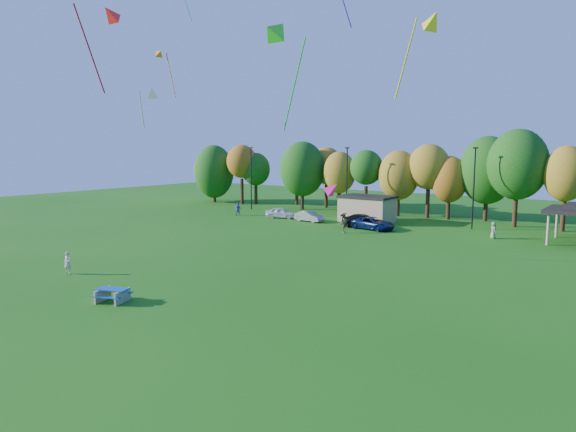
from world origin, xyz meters
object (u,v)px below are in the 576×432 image
Objects in this scene: picnic_table at (112,294)px; car_d at (364,221)px; car_a at (281,213)px; car_b at (309,216)px; kite_flyer at (68,263)px; car_c at (373,223)px.

picnic_table is 34.23m from car_d.
car_a is 12.34m from car_d.
car_b reaches higher than picnic_table.
kite_flyer is 32.78m from car_d.
car_a is 4.72m from car_b.
kite_flyer reaches higher than car_d.
car_a reaches higher than car_b.
kite_flyer is at bearing 175.41° from car_c.
car_b is (-0.48, 32.23, -0.18)m from kite_flyer.
car_b is (4.69, -0.56, -0.05)m from car_a.
car_c is (9.18, -1.06, 0.05)m from car_b.
car_a is 0.82× the size of car_c.
car_d is (7.63, -0.24, 0.11)m from car_b.
picnic_table is at bearing -175.38° from car_a.
picnic_table is at bearing 164.95° from car_d.
car_b is at bearing -113.27° from car_a.
picnic_table is 0.59× the size of car_b.
kite_flyer is 32.24m from car_b.
car_a is 13.97m from car_c.
car_a is 1.04× the size of car_b.
kite_flyer is at bearing -172.95° from car_b.
car_d reaches higher than car_b.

